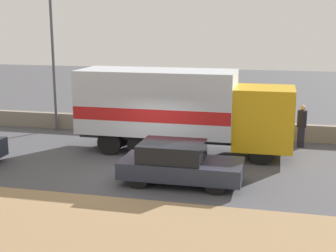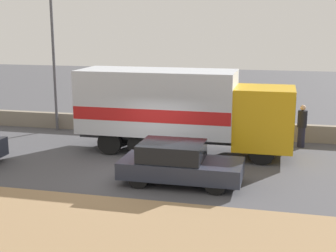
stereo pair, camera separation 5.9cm
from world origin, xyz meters
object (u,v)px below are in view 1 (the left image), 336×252
at_px(box_truck, 177,107).
at_px(pedestrian, 302,125).
at_px(car_hatchback, 179,163).
at_px(street_lamp, 52,42).

relative_size(box_truck, pedestrian, 4.69).
distance_m(car_hatchback, pedestrian, 7.22).
bearing_deg(car_hatchback, box_truck, 103.07).
distance_m(box_truck, car_hatchback, 4.07).
relative_size(street_lamp, car_hatchback, 1.89).
bearing_deg(pedestrian, car_hatchback, -125.51).
bearing_deg(car_hatchback, street_lamp, 139.86).
xyz_separation_m(street_lamp, pedestrian, (11.90, -0.63, -3.45)).
bearing_deg(box_truck, pedestrian, 22.28).
height_order(box_truck, car_hatchback, box_truck).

